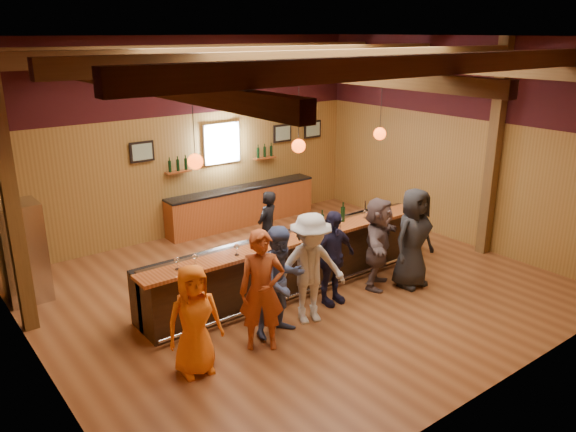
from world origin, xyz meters
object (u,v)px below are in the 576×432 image
(stainless_fridge, at_px, (23,252))
(customer_denim, at_px, (281,281))
(ice_bucket, at_px, (312,227))
(customer_navy, at_px, (332,258))
(back_bar_cabinet, at_px, (243,206))
(bottle_a, at_px, (322,221))
(bartender, at_px, (267,228))
(customer_brown, at_px, (378,243))
(customer_redvest, at_px, (262,291))
(customer_white, at_px, (310,269))
(bar_counter, at_px, (294,260))
(customer_dark, at_px, (413,238))
(customer_orange, at_px, (194,320))

(stainless_fridge, relative_size, customer_denim, 1.00)
(ice_bucket, bearing_deg, customer_navy, -96.92)
(back_bar_cabinet, bearing_deg, bottle_a, -100.34)
(back_bar_cabinet, xyz_separation_m, bartender, (-0.95, -2.40, 0.30))
(ice_bucket, bearing_deg, back_bar_cabinet, 75.39)
(stainless_fridge, xyz_separation_m, customer_brown, (5.35, -3.41, -0.03))
(customer_redvest, height_order, customer_white, customer_white)
(customer_redvest, bearing_deg, customer_denim, 50.59)
(bar_counter, height_order, back_bar_cabinet, bar_counter)
(bartender, bearing_deg, customer_navy, 62.69)
(customer_white, height_order, customer_dark, customer_dark)
(customer_orange, height_order, customer_white, customer_white)
(back_bar_cabinet, relative_size, bartender, 2.58)
(back_bar_cabinet, distance_m, bartender, 2.60)
(customer_orange, relative_size, customer_white, 0.86)
(customer_dark, xyz_separation_m, bartender, (-1.54, 2.49, -0.17))
(bar_counter, relative_size, customer_white, 3.36)
(stainless_fridge, bearing_deg, ice_bucket, -32.88)
(customer_denim, xyz_separation_m, ice_bucket, (1.39, 0.94, 0.34))
(customer_orange, relative_size, customer_redvest, 0.86)
(bar_counter, bearing_deg, customer_redvest, -140.18)
(ice_bucket, bearing_deg, customer_orange, -160.32)
(customer_white, xyz_separation_m, ice_bucket, (0.79, 0.91, 0.30))
(bartender, bearing_deg, ice_bucket, 64.02)
(customer_brown, bearing_deg, customer_denim, 151.81)
(customer_white, height_order, ice_bucket, customer_white)
(back_bar_cabinet, xyz_separation_m, customer_navy, (-1.09, -4.52, 0.38))
(customer_orange, height_order, bartender, customer_orange)
(bar_counter, distance_m, customer_denim, 1.80)
(ice_bucket, bearing_deg, customer_redvest, -149.61)
(customer_redvest, xyz_separation_m, customer_navy, (1.79, 0.47, -0.08))
(customer_orange, xyz_separation_m, customer_dark, (4.59, 0.07, 0.14))
(customer_denim, height_order, bottle_a, customer_denim)
(stainless_fridge, relative_size, ice_bucket, 7.23)
(back_bar_cabinet, xyz_separation_m, customer_denim, (-2.41, -4.83, 0.42))
(customer_denim, relative_size, customer_brown, 1.03)
(customer_white, distance_m, customer_dark, 2.39)
(customer_redvest, xyz_separation_m, ice_bucket, (1.87, 1.10, 0.30))
(customer_redvest, height_order, customer_brown, customer_redvest)
(customer_navy, bearing_deg, customer_denim, -165.22)
(back_bar_cabinet, height_order, ice_bucket, ice_bucket)
(bar_counter, relative_size, customer_dark, 3.32)
(stainless_fridge, distance_m, customer_denim, 4.71)
(stainless_fridge, bearing_deg, customer_navy, -38.92)
(customer_white, distance_m, bartender, 2.55)
(back_bar_cabinet, xyz_separation_m, customer_brown, (0.05, -4.53, 0.39))
(customer_denim, relative_size, bartender, 1.16)
(customer_white, height_order, bartender, customer_white)
(bar_counter, height_order, ice_bucket, ice_bucket)
(customer_brown, xyz_separation_m, bartender, (-1.00, 2.13, -0.09))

